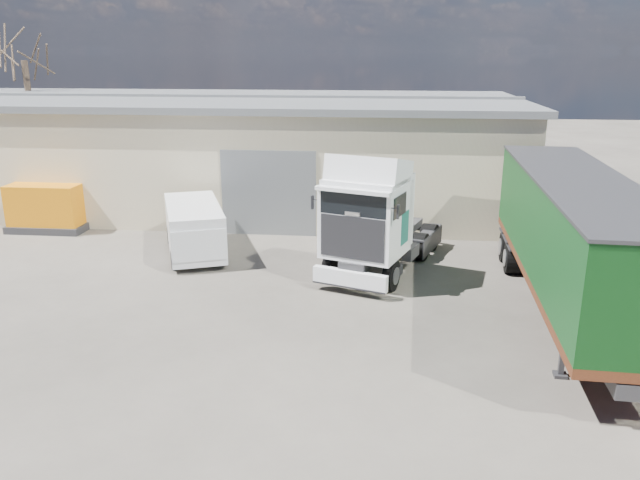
# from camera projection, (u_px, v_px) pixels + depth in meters

# --- Properties ---
(ground) EXTENTS (120.00, 120.00, 0.00)m
(ground) POSITION_uv_depth(u_px,v_px,m) (275.00, 340.00, 16.86)
(ground) COLOR #2A2822
(ground) RESTS_ON ground
(warehouse) EXTENTS (30.60, 12.60, 5.42)m
(warehouse) POSITION_uv_depth(u_px,v_px,m) (213.00, 150.00, 31.93)
(warehouse) COLOR #C4B997
(warehouse) RESTS_ON ground
(bare_tree) EXTENTS (4.00, 4.00, 9.60)m
(bare_tree) POSITION_uv_depth(u_px,v_px,m) (22.00, 43.00, 35.44)
(bare_tree) COLOR #382B21
(bare_tree) RESTS_ON ground
(tractor_unit) EXTENTS (4.46, 6.85, 4.38)m
(tractor_unit) POSITION_uv_depth(u_px,v_px,m) (374.00, 224.00, 21.30)
(tractor_unit) COLOR black
(tractor_unit) RESTS_ON ground
(box_trailer) EXTENTS (3.16, 12.47, 4.11)m
(box_trailer) POSITION_uv_depth(u_px,v_px,m) (573.00, 232.00, 17.92)
(box_trailer) COLOR #2D2D30
(box_trailer) RESTS_ON ground
(panel_van) EXTENTS (3.52, 5.11, 1.94)m
(panel_van) POSITION_uv_depth(u_px,v_px,m) (195.00, 230.00, 23.64)
(panel_van) COLOR black
(panel_van) RESTS_ON ground
(orange_skip) EXTENTS (3.29, 2.07, 2.05)m
(orange_skip) POSITION_uv_depth(u_px,v_px,m) (50.00, 209.00, 27.13)
(orange_skip) COLOR #2D2D30
(orange_skip) RESTS_ON ground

